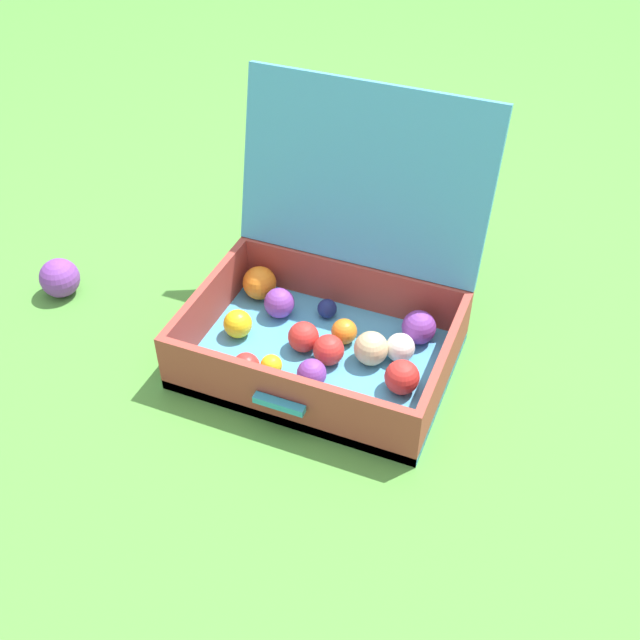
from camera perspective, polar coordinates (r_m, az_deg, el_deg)
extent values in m
plane|color=#4C8C38|center=(1.71, 2.98, -3.92)|extent=(16.00, 16.00, 0.00)
cube|color=#4799C6|center=(1.72, 0.00, -2.91)|extent=(0.57, 0.41, 0.03)
cube|color=#9E3D33|center=(1.78, -8.34, 0.86)|extent=(0.02, 0.41, 0.14)
cube|color=#9E3D33|center=(1.62, 9.15, -3.92)|extent=(0.02, 0.41, 0.14)
cube|color=#9E3D33|center=(1.55, -2.75, -5.94)|extent=(0.54, 0.02, 0.14)
cube|color=#9E3D33|center=(1.82, 2.33, 2.40)|extent=(0.54, 0.02, 0.14)
cube|color=#4799C6|center=(1.71, 3.27, 10.65)|extent=(0.57, 0.12, 0.40)
cube|color=teal|center=(1.53, -3.08, -6.30)|extent=(0.11, 0.02, 0.02)
sphere|color=red|center=(1.65, -5.55, -3.47)|extent=(0.06, 0.06, 0.06)
sphere|color=purple|center=(1.79, -3.06, 1.28)|extent=(0.07, 0.07, 0.07)
sphere|color=orange|center=(1.73, 1.82, -0.86)|extent=(0.06, 0.06, 0.06)
sphere|color=red|center=(1.70, -1.28, -1.32)|extent=(0.07, 0.07, 0.07)
sphere|color=white|center=(1.69, 6.02, -2.07)|extent=(0.07, 0.07, 0.07)
sphere|color=yellow|center=(1.75, -6.17, -0.28)|extent=(0.07, 0.07, 0.07)
sphere|color=purple|center=(1.62, -0.63, -4.02)|extent=(0.06, 0.06, 0.06)
sphere|color=red|center=(1.62, 6.15, -4.27)|extent=(0.08, 0.08, 0.08)
sphere|color=#D1B784|center=(1.67, 3.84, -2.13)|extent=(0.08, 0.08, 0.08)
sphere|color=navy|center=(1.80, 0.54, 0.87)|extent=(0.05, 0.05, 0.05)
sphere|color=orange|center=(1.85, -4.55, 2.78)|extent=(0.08, 0.08, 0.08)
sphere|color=red|center=(1.67, 0.64, -2.25)|extent=(0.07, 0.07, 0.07)
sphere|color=yellow|center=(1.66, -3.66, -3.39)|extent=(0.05, 0.05, 0.05)
sphere|color=purple|center=(1.74, 7.40, -0.55)|extent=(0.08, 0.08, 0.08)
sphere|color=purple|center=(1.99, -18.89, 3.00)|extent=(0.10, 0.10, 0.10)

